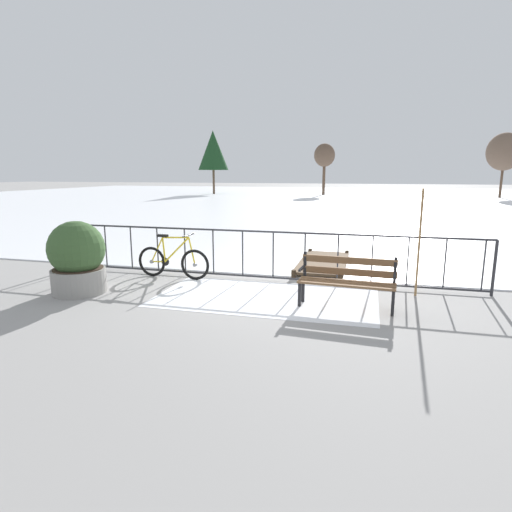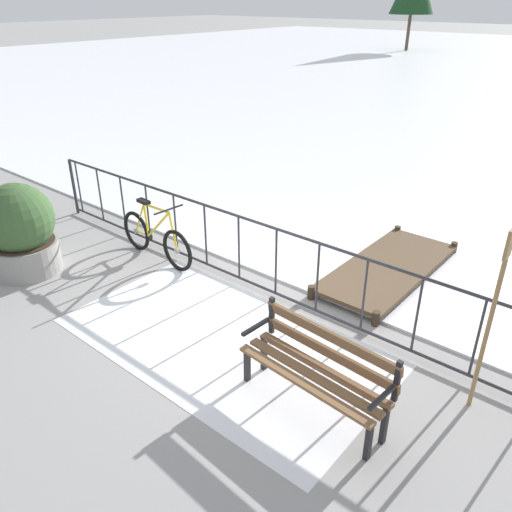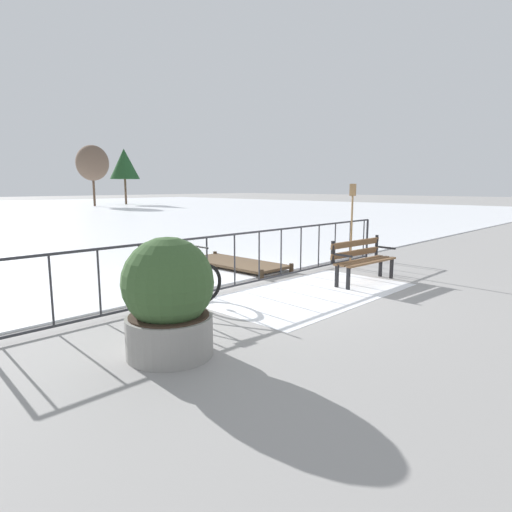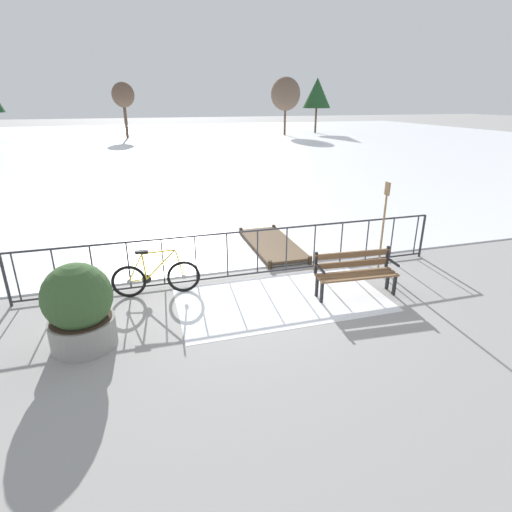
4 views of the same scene
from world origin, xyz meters
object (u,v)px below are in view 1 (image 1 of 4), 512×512
Objects in this scene: bicycle_near_railing at (173,261)px; planter_with_shrub at (77,258)px; oar_upright at (420,235)px; park_bench at (347,278)px.

planter_with_shrub is (-1.22, -1.50, 0.30)m from bicycle_near_railing.
oar_upright is at bearing 13.04° from planter_with_shrub.
bicycle_near_railing is 1.24× the size of planter_with_shrub.
oar_upright is (4.96, -0.07, 0.77)m from bicycle_near_railing.
park_bench is (3.74, -1.07, 0.14)m from bicycle_near_railing.
planter_with_shrub is 6.36m from oar_upright.
bicycle_near_railing is at bearing 179.17° from oar_upright.
bicycle_near_railing is at bearing 163.99° from park_bench.
planter_with_shrub is at bearing -175.06° from park_bench.
oar_upright is at bearing -0.83° from bicycle_near_railing.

